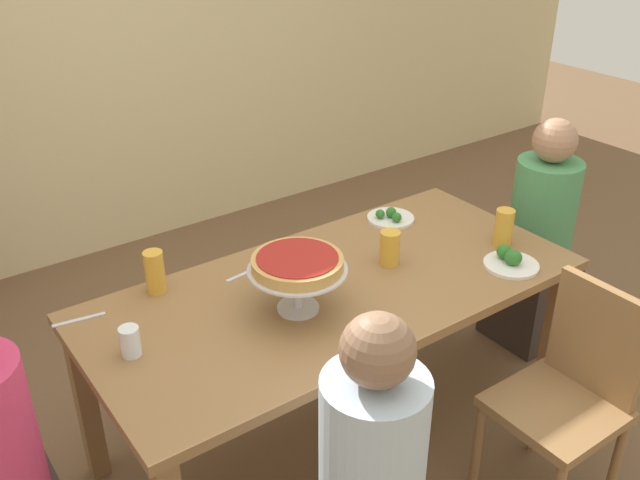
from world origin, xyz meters
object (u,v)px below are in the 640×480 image
Objects in this scene: beer_glass_amber_spare at (155,272)px; salad_plate_far_diner at (390,217)px; dining_table at (335,304)px; beer_glass_amber_tall at (390,248)px; water_glass_clear_near at (130,341)px; diner_head_east at (537,250)px; salad_plate_near_diner at (511,260)px; chair_near_right at (570,389)px; beer_glass_amber_short at (504,227)px; deep_dish_pizza_stand at (297,267)px; cutlery_fork_near at (246,273)px; cutlery_knife_near at (79,320)px.

salad_plate_far_diner is at bearing -2.96° from beer_glass_amber_spare.
beer_glass_amber_spare is (-0.56, 0.35, 0.17)m from dining_table.
water_glass_clear_near is at bearing 178.03° from beer_glass_amber_tall.
beer_glass_amber_tall is (-0.95, -0.00, 0.32)m from diner_head_east.
salad_plate_near_diner is at bearing -37.86° from beer_glass_amber_tall.
chair_near_right is 5.59× the size of beer_glass_amber_short.
deep_dish_pizza_stand is 0.49m from beer_glass_amber_tall.
deep_dish_pizza_stand is at bearing -48.45° from beer_glass_amber_spare.
salad_plate_near_diner is (0.85, -0.23, -0.15)m from deep_dish_pizza_stand.
beer_glass_amber_short is (0.11, 0.14, 0.05)m from salad_plate_near_diner.
salad_plate_near_diner is (0.14, 0.44, 0.28)m from chair_near_right.
cutlery_fork_near is (-0.99, 0.41, -0.08)m from beer_glass_amber_short.
beer_glass_amber_spare reaches higher than beer_glass_amber_tall.
cutlery_knife_near is at bearing 149.67° from deep_dish_pizza_stand.
cutlery_knife_near is (-0.66, 0.38, -0.17)m from deep_dish_pizza_stand.
beer_glass_amber_short reaches higher than water_glass_clear_near.
salad_plate_near_diner is 1.03× the size of salad_plate_far_diner.
chair_near_right is 4.17× the size of salad_plate_far_diner.
beer_glass_amber_spare is at bearing 44.83° from chair_near_right.
diner_head_east is 7.01× the size of beer_glass_amber_spare.
diner_head_east reaches higher than deep_dish_pizza_stand.
beer_glass_amber_short reaches higher than beer_glass_amber_tall.
cutlery_knife_near is at bearing 163.96° from beer_glass_amber_tall.
deep_dish_pizza_stand is at bearing 164.70° from salad_plate_near_diner.
beer_glass_amber_spare is at bearing 131.55° from deep_dish_pizza_stand.
diner_head_east reaches higher than beer_glass_amber_spare.
chair_near_right is at bearing -91.04° from salad_plate_far_diner.
chair_near_right is at bearing -72.06° from beer_glass_amber_tall.
salad_plate_far_diner is at bearing 117.86° from beer_glass_amber_short.
deep_dish_pizza_stand is 2.13× the size of beer_glass_amber_spare.
beer_glass_amber_spare is 0.35m from cutlery_fork_near.
salad_plate_near_diner is at bearing -128.42° from beer_glass_amber_short.
diner_head_east is 0.70m from salad_plate_near_diner.
cutlery_fork_near is at bearing 130.36° from dining_table.
dining_table is 0.79m from beer_glass_amber_short.
water_glass_clear_near is at bearing 14.75° from cutlery_fork_near.
chair_near_right reaches higher than cutlery_knife_near.
water_glass_clear_near is 0.60m from cutlery_fork_near.
beer_glass_amber_short is (0.49, -0.15, 0.01)m from beer_glass_amber_tall.
cutlery_fork_near is at bearing 36.65° from chair_near_right.
salad_plate_near_diner is 1.20× the size of cutlery_knife_near.
beer_glass_amber_tall is (-0.37, 0.29, 0.04)m from salad_plate_near_diner.
dining_table is 0.93m from cutlery_knife_near.
dining_table is 0.31m from beer_glass_amber_tall.
beer_glass_amber_tall is at bearing 142.14° from salad_plate_near_diner.
salad_plate_far_diner is at bearing 48.49° from beer_glass_amber_tall.
diner_head_east reaches higher than dining_table.
dining_table is 5.39× the size of deep_dish_pizza_stand.
beer_glass_amber_tall reaches higher than salad_plate_near_diner.
dining_table is 0.68m from beer_glass_amber_spare.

